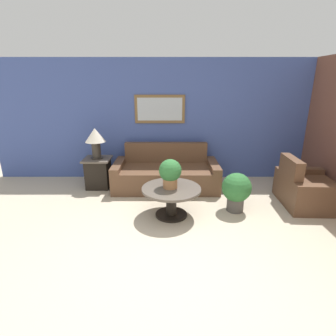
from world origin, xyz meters
name	(u,v)px	position (x,y,z in m)	size (l,w,h in m)	color
ground_plane	(175,268)	(0.00, 0.00, 0.00)	(20.00, 20.00, 0.00)	#BCAD93
wall_back	(172,121)	(0.00, 3.20, 1.30)	(7.92, 0.09, 2.60)	#42569E
couch_main	(166,174)	(-0.13, 2.56, 0.28)	(2.14, 0.99, 0.87)	brown
armchair	(306,190)	(2.39, 1.73, 0.28)	(0.92, 1.10, 0.87)	brown
coffee_table	(171,196)	(-0.03, 1.31, 0.36)	(0.96, 0.96, 0.50)	black
side_table	(98,172)	(-1.55, 2.56, 0.32)	(0.54, 0.54, 0.63)	black
table_lamp	(95,138)	(-1.55, 2.56, 1.04)	(0.41, 0.41, 0.62)	#2D2823
potted_plant_on_table	(170,172)	(-0.05, 1.32, 0.75)	(0.36, 0.36, 0.47)	#9E6B42
potted_plant_floor	(236,190)	(1.07, 1.48, 0.39)	(0.50, 0.50, 0.68)	#4C4742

